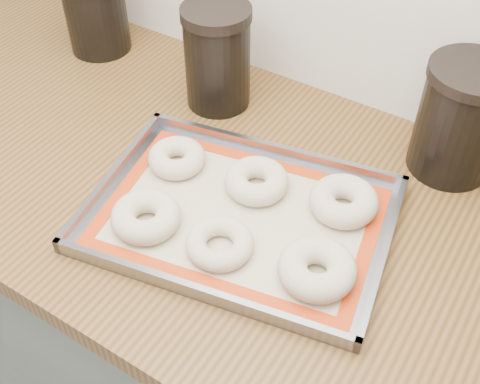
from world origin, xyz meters
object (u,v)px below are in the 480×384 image
Objects in this scene: bagel_back_right at (344,201)px; canister_mid at (217,57)px; bagel_back_left at (177,158)px; bagel_back_mid at (257,181)px; canister_right at (461,120)px; canister_left at (94,1)px; baking_tray at (240,216)px; bagel_front_left at (146,216)px; bagel_front_mid at (220,243)px; bagel_front_right at (317,269)px.

canister_mid is (-0.33, 0.14, 0.07)m from bagel_back_right.
bagel_back_mid is at bearing 9.32° from bagel_back_left.
bagel_back_mid is 0.53× the size of canister_right.
canister_left reaches higher than canister_mid.
canister_left reaches higher than baking_tray.
bagel_front_left is 0.55× the size of canister_right.
canister_right is (0.24, 0.23, 0.07)m from bagel_back_mid.
baking_tray is 5.10× the size of bagel_front_mid.
canister_mid is at bearing 105.12° from bagel_front_left.
canister_left is 1.09× the size of canister_mid.
baking_tray is at bearing -26.94° from canister_left.
bagel_front_right is at bearing -38.34° from canister_mid.
bagel_back_mid reaches higher than bagel_back_left.
canister_right reaches higher than bagel_front_right.
bagel_front_left reaches higher than bagel_back_left.
bagel_back_mid is 0.27m from canister_mid.
canister_left is at bearing 165.70° from bagel_back_right.
canister_mid is (-0.09, 0.33, 0.07)m from bagel_front_left.
canister_right is (0.43, 0.06, 0.00)m from canister_mid.
bagel_back_right is at bearing 100.48° from bagel_front_right.
baking_tray is at bearing -127.96° from canister_right.
bagel_front_right reaches higher than bagel_back_mid.
bagel_back_left is at bearing 107.35° from bagel_front_left.
bagel_back_left is 0.50× the size of canister_right.
bagel_back_left is 0.89× the size of bagel_back_right.
canister_left reaches higher than bagel_front_right.
bagel_back_right is 0.23m from canister_right.
bagel_front_right is 0.35m from canister_right.
baking_tray is 0.15m from bagel_front_left.
canister_mid reaches higher than bagel_front_mid.
bagel_front_left is at bearing -74.88° from canister_mid.
bagel_back_left is at bearing -76.44° from canister_mid.
bagel_back_left is (-0.15, 0.04, 0.02)m from baking_tray.
canister_left is at bearing 148.91° from bagel_back_left.
canister_mid is (-0.20, 0.24, 0.09)m from baking_tray.
canister_mid reaches higher than baking_tray.
canister_mid is 0.44m from canister_right.
bagel_back_left is at bearing 164.59° from bagel_front_right.
bagel_front_right is at bearing -102.86° from canister_right.
bagel_front_right reaches higher than bagel_back_left.
bagel_front_left is at bearing -140.98° from baking_tray.
canister_right reaches higher than bagel_back_mid.
bagel_back_left is at bearing -146.71° from canister_right.
bagel_back_right is (-0.03, 0.14, -0.00)m from bagel_front_right.
bagel_front_right reaches higher than bagel_front_mid.
bagel_front_left is at bearing -131.56° from canister_right.
canister_left is at bearing 153.06° from baking_tray.
baking_tray is at bearing 164.94° from bagel_front_right.
bagel_back_mid is at bearing 146.66° from bagel_front_right.
canister_left is at bearing 139.00° from bagel_front_left.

